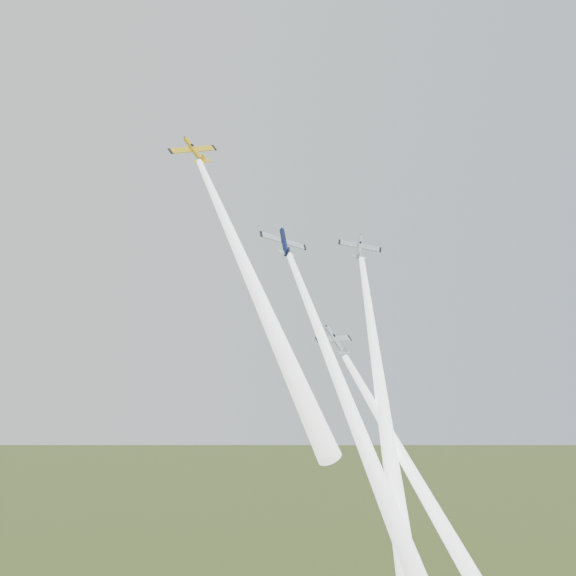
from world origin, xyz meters
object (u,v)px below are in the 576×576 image
object	(u,v)px
plane_silver_low	(336,340)
plane_yellow	(194,150)
plane_navy	(284,242)
plane_silver_right	(360,247)

from	to	relation	value
plane_silver_low	plane_yellow	bearing A→B (deg)	118.98
plane_navy	plane_silver_right	xyz separation A→B (m)	(14.66, 2.73, 0.57)
plane_yellow	plane_silver_low	world-z (taller)	plane_yellow
plane_silver_low	plane_navy	bearing A→B (deg)	94.75
plane_silver_right	plane_yellow	bearing A→B (deg)	-170.39
plane_yellow	plane_navy	xyz separation A→B (m)	(14.05, -6.00, -16.08)
plane_silver_right	plane_silver_low	distance (m)	23.86
plane_silver_low	plane_silver_right	bearing A→B (deg)	33.27
plane_yellow	plane_silver_right	size ratio (longest dim) A/B	1.14
plane_silver_right	plane_silver_low	bearing A→B (deg)	-110.73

